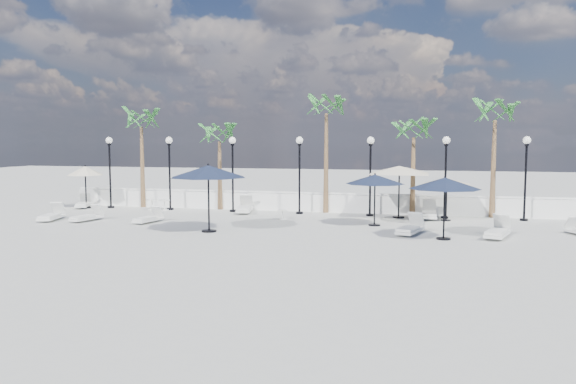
% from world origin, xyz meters
% --- Properties ---
extents(ground, '(100.00, 100.00, 0.00)m').
position_xyz_m(ground, '(0.00, 0.00, 0.00)').
color(ground, '#A1A19C').
rests_on(ground, ground).
extents(balustrade, '(26.00, 0.30, 1.01)m').
position_xyz_m(balustrade, '(0.00, 7.50, 0.47)').
color(balustrade, white).
rests_on(balustrade, ground).
extents(lamppost_0, '(0.36, 0.36, 3.84)m').
position_xyz_m(lamppost_0, '(-10.50, 6.50, 2.49)').
color(lamppost_0, black).
rests_on(lamppost_0, ground).
extents(lamppost_1, '(0.36, 0.36, 3.84)m').
position_xyz_m(lamppost_1, '(-7.00, 6.50, 2.49)').
color(lamppost_1, black).
rests_on(lamppost_1, ground).
extents(lamppost_2, '(0.36, 0.36, 3.84)m').
position_xyz_m(lamppost_2, '(-3.50, 6.50, 2.49)').
color(lamppost_2, black).
rests_on(lamppost_2, ground).
extents(lamppost_3, '(0.36, 0.36, 3.84)m').
position_xyz_m(lamppost_3, '(0.00, 6.50, 2.49)').
color(lamppost_3, black).
rests_on(lamppost_3, ground).
extents(lamppost_4, '(0.36, 0.36, 3.84)m').
position_xyz_m(lamppost_4, '(3.50, 6.50, 2.49)').
color(lamppost_4, black).
rests_on(lamppost_4, ground).
extents(lamppost_5, '(0.36, 0.36, 3.84)m').
position_xyz_m(lamppost_5, '(7.00, 6.50, 2.49)').
color(lamppost_5, black).
rests_on(lamppost_5, ground).
extents(lamppost_6, '(0.36, 0.36, 3.84)m').
position_xyz_m(lamppost_6, '(10.50, 6.50, 2.49)').
color(lamppost_6, black).
rests_on(lamppost_6, ground).
extents(palm_0, '(2.60, 2.60, 5.50)m').
position_xyz_m(palm_0, '(-9.00, 7.30, 4.53)').
color(palm_0, brown).
rests_on(palm_0, ground).
extents(palm_1, '(2.60, 2.60, 4.70)m').
position_xyz_m(palm_1, '(-4.50, 7.30, 3.75)').
color(palm_1, brown).
rests_on(palm_1, ground).
extents(palm_2, '(2.60, 2.60, 6.10)m').
position_xyz_m(palm_2, '(1.20, 7.30, 5.12)').
color(palm_2, brown).
rests_on(palm_2, ground).
extents(palm_3, '(2.60, 2.60, 4.90)m').
position_xyz_m(palm_3, '(5.50, 7.30, 3.95)').
color(palm_3, brown).
rests_on(palm_3, ground).
extents(palm_4, '(2.60, 2.60, 5.70)m').
position_xyz_m(palm_4, '(9.20, 7.30, 4.73)').
color(palm_4, brown).
rests_on(palm_4, ground).
extents(lounger_0, '(1.25, 1.89, 0.68)m').
position_xyz_m(lounger_0, '(-12.01, 6.22, 0.23)').
color(lounger_0, silver).
rests_on(lounger_0, ground).
extents(lounger_1, '(1.01, 1.96, 0.70)m').
position_xyz_m(lounger_1, '(-10.52, 1.52, 0.24)').
color(lounger_1, silver).
rests_on(lounger_1, ground).
extents(lounger_2, '(0.87, 1.76, 0.63)m').
position_xyz_m(lounger_2, '(-8.83, 1.71, 0.21)').
color(lounger_2, silver).
rests_on(lounger_2, ground).
extents(lounger_3, '(0.82, 1.72, 0.62)m').
position_xyz_m(lounger_3, '(-5.87, 1.91, 0.21)').
color(lounger_3, silver).
rests_on(lounger_3, ground).
extents(lounger_4, '(1.06, 2.17, 0.78)m').
position_xyz_m(lounger_4, '(-2.78, 6.22, 0.26)').
color(lounger_4, silver).
rests_on(lounger_4, ground).
extents(lounger_5, '(1.12, 1.99, 0.71)m').
position_xyz_m(lounger_5, '(5.54, 1.47, 0.24)').
color(lounger_5, silver).
rests_on(lounger_5, ground).
extents(lounger_6, '(1.21, 2.09, 0.74)m').
position_xyz_m(lounger_6, '(8.75, 1.41, 0.25)').
color(lounger_6, silver).
rests_on(lounger_6, ground).
extents(lounger_7, '(0.67, 2.02, 0.76)m').
position_xyz_m(lounger_7, '(6.30, 6.22, 0.25)').
color(lounger_7, silver).
rests_on(lounger_7, ground).
extents(side_table_0, '(0.57, 0.57, 0.55)m').
position_xyz_m(side_table_0, '(-7.19, 6.20, 0.33)').
color(side_table_0, silver).
rests_on(side_table_0, ground).
extents(side_table_1, '(0.57, 0.57, 0.56)m').
position_xyz_m(side_table_1, '(-7.90, 6.20, 0.34)').
color(side_table_1, silver).
rests_on(side_table_1, ground).
extents(side_table_2, '(0.46, 0.46, 0.45)m').
position_xyz_m(side_table_2, '(-0.31, 4.26, 0.27)').
color(side_table_2, silver).
rests_on(side_table_2, ground).
extents(parasol_navy_left, '(3.10, 3.10, 2.74)m').
position_xyz_m(parasol_navy_left, '(-2.33, 0.20, 2.41)').
color(parasol_navy_left, black).
rests_on(parasol_navy_left, ground).
extents(parasol_navy_mid, '(2.52, 2.52, 2.26)m').
position_xyz_m(parasol_navy_mid, '(3.98, 3.42, 1.99)').
color(parasol_navy_mid, black).
rests_on(parasol_navy_mid, ground).
extents(parasol_navy_right, '(2.63, 2.63, 2.36)m').
position_xyz_m(parasol_navy_right, '(6.76, 0.60, 2.07)').
color(parasol_navy_right, black).
rests_on(parasol_navy_right, ground).
extents(parasol_cream_sq_a, '(5.38, 5.38, 2.64)m').
position_xyz_m(parasol_cream_sq_a, '(4.88, 6.20, 2.45)').
color(parasol_cream_sq_a, black).
rests_on(parasol_cream_sq_a, ground).
extents(parasol_cream_sq_b, '(4.18, 4.18, 2.10)m').
position_xyz_m(parasol_cream_sq_b, '(7.04, 5.69, 1.94)').
color(parasol_cream_sq_b, black).
rests_on(parasol_cream_sq_b, ground).
extents(parasol_cream_small, '(1.90, 1.90, 2.33)m').
position_xyz_m(parasol_cream_small, '(-11.81, 6.20, 1.99)').
color(parasol_cream_small, black).
rests_on(parasol_cream_small, ground).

